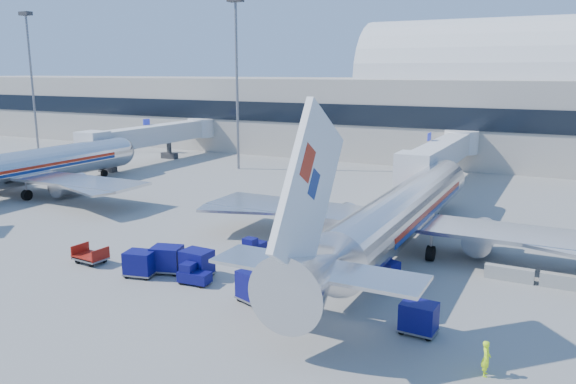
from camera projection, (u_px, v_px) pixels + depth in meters
The scene contains 20 objects.
ground at pixel (253, 249), 42.45m from camera, with size 260.00×260.00×0.00m, color gray.
terminal at pixel (351, 105), 95.62m from camera, with size 170.00×28.15×21.00m.
airliner_main at pixel (400, 214), 41.30m from camera, with size 32.00×37.26×12.07m.
airliner_mid at pixel (16, 169), 60.00m from camera, with size 32.00×37.26×12.07m.
jetbridge_near at pixel (444, 153), 65.05m from camera, with size 4.40×27.50×6.25m.
jetbridge_mid at pixel (159, 135), 83.75m from camera, with size 4.40×27.50×6.25m.
mast_far_west at pixel (30, 61), 92.14m from camera, with size 2.00×1.20×22.60m.
mast_west at pixel (237, 59), 74.34m from camera, with size 2.00×1.20×22.60m.
barrier_near at pixel (509, 274), 36.09m from camera, with size 3.00×0.55×0.90m, color #9E9E96.
barrier_mid at pixel (566, 282), 34.62m from camera, with size 3.00×0.55×0.90m, color #9E9E96.
tug_lead at pixel (193, 275), 35.43m from camera, with size 2.11×1.18×1.33m.
tug_right at pixel (395, 276), 34.93m from camera, with size 2.63×2.00×1.54m.
tug_left at pixel (253, 247), 41.07m from camera, with size 1.21×2.16×1.36m.
cart_train_a at pixel (197, 263), 36.69m from camera, with size 2.07×1.61×1.78m.
cart_train_b at pixel (167, 259), 37.40m from camera, with size 2.40×2.07×1.80m.
cart_train_c at pixel (140, 263), 36.70m from camera, with size 2.21×1.87×1.70m.
cart_solo_near at pixel (256, 286), 32.54m from camera, with size 2.53×2.22×1.87m.
cart_solo_far at pixel (419, 317), 28.67m from camera, with size 1.94×1.52×1.65m.
cart_open_red at pixel (91, 257), 39.33m from camera, with size 2.35×1.74×0.60m.
ramp_worker at pixel (486, 358), 24.71m from camera, with size 0.60×0.39×1.64m, color #ADE918.
Camera 1 is at (20.87, -34.90, 13.21)m, focal length 35.00 mm.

